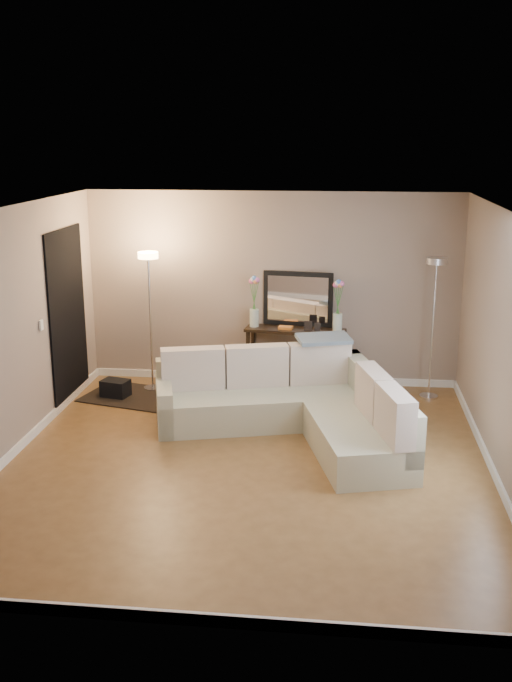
# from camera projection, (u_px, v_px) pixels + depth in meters

# --- Properties ---
(floor) EXTENTS (5.00, 5.50, 0.01)m
(floor) POSITION_uv_depth(u_px,v_px,m) (247.00, 463.00, 7.91)
(floor) COLOR brown
(floor) RESTS_ON ground
(ceiling) EXTENTS (5.00, 5.50, 0.01)m
(ceiling) POSITION_uv_depth(u_px,v_px,m) (247.00, 210.00, 7.22)
(ceiling) COLOR white
(ceiling) RESTS_ON ground
(wall_back) EXTENTS (5.00, 0.02, 2.60)m
(wall_back) POSITION_uv_depth(u_px,v_px,m) (272.00, 289.00, 10.21)
(wall_back) COLOR gray
(wall_back) RESTS_ON ground
(wall_front) EXTENTS (5.00, 0.02, 2.60)m
(wall_front) POSITION_uv_depth(u_px,v_px,m) (194.00, 454.00, 4.92)
(wall_front) COLOR gray
(wall_front) RESTS_ON ground
(wall_left) EXTENTS (0.02, 5.50, 2.60)m
(wall_left) POSITION_uv_depth(u_px,v_px,m) (6.00, 335.00, 7.84)
(wall_left) COLOR gray
(wall_left) RESTS_ON ground
(wall_right) EXTENTS (0.02, 5.50, 2.60)m
(wall_right) POSITION_uv_depth(u_px,v_px,m) (506.00, 350.00, 7.29)
(wall_right) COLOR gray
(wall_right) RESTS_ON ground
(baseboard_back) EXTENTS (5.00, 0.03, 0.10)m
(baseboard_back) POSITION_uv_depth(u_px,v_px,m) (272.00, 378.00, 10.52)
(baseboard_back) COLOR white
(baseboard_back) RESTS_ON ground
(baseboard_front) EXTENTS (5.00, 0.03, 0.10)m
(baseboard_front) POSITION_uv_depth(u_px,v_px,m) (199.00, 619.00, 5.27)
(baseboard_front) COLOR white
(baseboard_front) RESTS_ON ground
(baseboard_left) EXTENTS (0.03, 5.50, 0.10)m
(baseboard_left) POSITION_uv_depth(u_px,v_px,m) (18.00, 448.00, 8.16)
(baseboard_left) COLOR white
(baseboard_left) RESTS_ON ground
(baseboard_right) EXTENTS (0.03, 5.50, 0.10)m
(baseboard_right) POSITION_uv_depth(u_px,v_px,m) (492.00, 470.00, 7.62)
(baseboard_right) COLOR white
(baseboard_right) RESTS_ON ground
(doorway) EXTENTS (0.02, 1.20, 2.20)m
(doorway) POSITION_uv_depth(u_px,v_px,m) (68.00, 317.00, 9.52)
(doorway) COLOR black
(doorway) RESTS_ON ground
(switch_plate) EXTENTS (0.02, 0.08, 0.12)m
(switch_plate) POSITION_uv_depth(u_px,v_px,m) (41.00, 325.00, 8.68)
(switch_plate) COLOR white
(switch_plate) RESTS_ON ground
(sectional_sofa) EXTENTS (3.04, 2.54, 0.88)m
(sectional_sofa) POSITION_uv_depth(u_px,v_px,m) (297.00, 405.00, 8.65)
(sectional_sofa) COLOR #BFBC9B
(sectional_sofa) RESTS_ON floor
(throw_blanket) EXTENTS (0.71, 0.54, 0.08)m
(throw_blanket) POSITION_uv_depth(u_px,v_px,m) (324.00, 339.00, 9.14)
(throw_blanket) COLOR slate
(throw_blanket) RESTS_ON sectional_sofa
(console_table) EXTENTS (1.36, 0.52, 0.82)m
(console_table) POSITION_uv_depth(u_px,v_px,m) (289.00, 354.00, 10.18)
(console_table) COLOR black
(console_table) RESTS_ON floor
(leaning_mirror) EXTENTS (0.94, 0.16, 0.73)m
(leaning_mirror) POSITION_uv_depth(u_px,v_px,m) (298.00, 299.00, 10.13)
(leaning_mirror) COLOR black
(leaning_mirror) RESTS_ON console_table
(table_decor) EXTENTS (0.56, 0.16, 0.13)m
(table_decor) POSITION_uv_depth(u_px,v_px,m) (294.00, 327.00, 10.03)
(table_decor) COLOR orange
(table_decor) RESTS_ON console_table
(flower_vase_left) EXTENTS (0.16, 0.14, 0.70)m
(flower_vase_left) POSITION_uv_depth(u_px,v_px,m) (254.00, 305.00, 10.12)
(flower_vase_left) COLOR silver
(flower_vase_left) RESTS_ON console_table
(flower_vase_right) EXTENTS (0.16, 0.14, 0.70)m
(flower_vase_right) POSITION_uv_depth(u_px,v_px,m) (338.00, 310.00, 9.86)
(flower_vase_right) COLOR silver
(flower_vase_right) RESTS_ON console_table
(floor_lamp_lit) EXTENTS (0.32, 0.32, 1.85)m
(floor_lamp_lit) POSITION_uv_depth(u_px,v_px,m) (149.00, 294.00, 9.86)
(floor_lamp_lit) COLOR silver
(floor_lamp_lit) RESTS_ON floor
(floor_lamp_unlit) EXTENTS (0.29, 0.29, 1.83)m
(floor_lamp_unlit) POSITION_uv_depth(u_px,v_px,m) (434.00, 300.00, 9.54)
(floor_lamp_unlit) COLOR silver
(floor_lamp_unlit) RESTS_ON floor
(charcoal_rug) EXTENTS (1.39, 1.18, 0.02)m
(charcoal_rug) POSITION_uv_depth(u_px,v_px,m) (133.00, 396.00, 9.91)
(charcoal_rug) COLOR black
(charcoal_rug) RESTS_ON floor
(black_bag) EXTENTS (0.39, 0.32, 0.22)m
(black_bag) POSITION_uv_depth(u_px,v_px,m) (116.00, 388.00, 9.86)
(black_bag) COLOR black
(black_bag) RESTS_ON charcoal_rug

